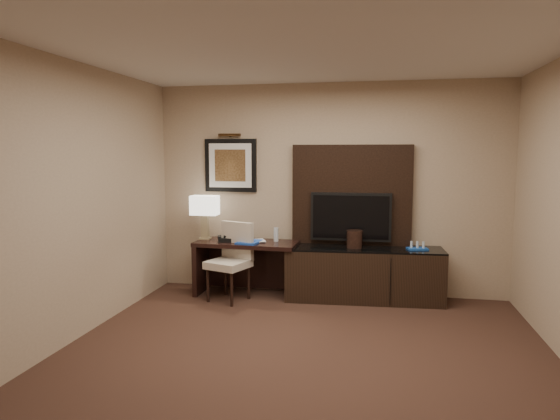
% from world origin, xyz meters
% --- Properties ---
extents(floor, '(4.50, 5.00, 0.01)m').
position_xyz_m(floor, '(0.00, 0.00, -0.01)').
color(floor, '#351F18').
rests_on(floor, ground).
extents(ceiling, '(4.50, 5.00, 0.01)m').
position_xyz_m(ceiling, '(0.00, 0.00, 2.70)').
color(ceiling, silver).
rests_on(ceiling, wall_back).
extents(wall_back, '(4.50, 0.01, 2.70)m').
position_xyz_m(wall_back, '(0.00, 2.50, 1.35)').
color(wall_back, tan).
rests_on(wall_back, floor).
extents(wall_front, '(4.50, 0.01, 2.70)m').
position_xyz_m(wall_front, '(0.00, -2.50, 1.35)').
color(wall_front, tan).
rests_on(wall_front, floor).
extents(wall_left, '(0.01, 5.00, 2.70)m').
position_xyz_m(wall_left, '(-2.25, 0.00, 1.35)').
color(wall_left, tan).
rests_on(wall_left, floor).
extents(desk, '(1.32, 0.61, 0.69)m').
position_xyz_m(desk, '(-1.00, 2.15, 0.35)').
color(desk, black).
rests_on(desk, floor).
extents(credenza, '(1.94, 0.64, 0.66)m').
position_xyz_m(credenza, '(0.48, 2.20, 0.33)').
color(credenza, black).
rests_on(credenza, floor).
extents(tv_wall_panel, '(1.50, 0.12, 1.30)m').
position_xyz_m(tv_wall_panel, '(0.30, 2.44, 1.27)').
color(tv_wall_panel, black).
rests_on(tv_wall_panel, wall_back).
extents(tv, '(1.00, 0.08, 0.60)m').
position_xyz_m(tv, '(0.30, 2.34, 1.02)').
color(tv, black).
rests_on(tv, tv_wall_panel).
extents(artwork, '(0.70, 0.04, 0.70)m').
position_xyz_m(artwork, '(-1.30, 2.48, 1.65)').
color(artwork, black).
rests_on(artwork, wall_back).
extents(picture_light, '(0.04, 0.04, 0.30)m').
position_xyz_m(picture_light, '(-1.30, 2.44, 2.05)').
color(picture_light, '#3B2613').
rests_on(picture_light, wall_back).
extents(desk_chair, '(0.60, 0.64, 0.94)m').
position_xyz_m(desk_chair, '(-1.16, 1.86, 0.47)').
color(desk_chair, beige).
rests_on(desk_chair, floor).
extents(table_lamp, '(0.38, 0.23, 0.61)m').
position_xyz_m(table_lamp, '(-1.58, 2.23, 1.00)').
color(table_lamp, '#96835D').
rests_on(table_lamp, desk).
extents(desk_phone, '(0.23, 0.22, 0.09)m').
position_xyz_m(desk_phone, '(-1.26, 2.09, 0.74)').
color(desk_phone, black).
rests_on(desk_phone, desk).
extents(blue_folder, '(0.31, 0.38, 0.02)m').
position_xyz_m(blue_folder, '(-0.94, 2.07, 0.70)').
color(blue_folder, '#1942A5').
rests_on(blue_folder, desk).
extents(book, '(0.16, 0.09, 0.22)m').
position_xyz_m(book, '(-0.93, 2.13, 0.81)').
color(book, '#B5A08E').
rests_on(book, desk).
extents(water_bottle, '(0.07, 0.07, 0.18)m').
position_xyz_m(water_bottle, '(-0.64, 2.23, 0.78)').
color(water_bottle, silver).
rests_on(water_bottle, desk).
extents(ice_bucket, '(0.20, 0.20, 0.22)m').
position_xyz_m(ice_bucket, '(0.36, 2.19, 0.77)').
color(ice_bucket, black).
rests_on(ice_bucket, credenza).
extents(minibar_tray, '(0.27, 0.20, 0.09)m').
position_xyz_m(minibar_tray, '(1.11, 2.22, 0.70)').
color(minibar_tray, '#1A4FAE').
rests_on(minibar_tray, credenza).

